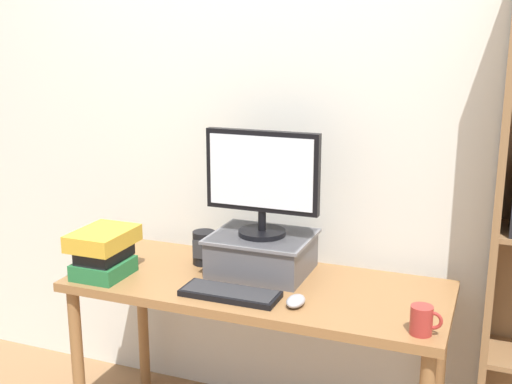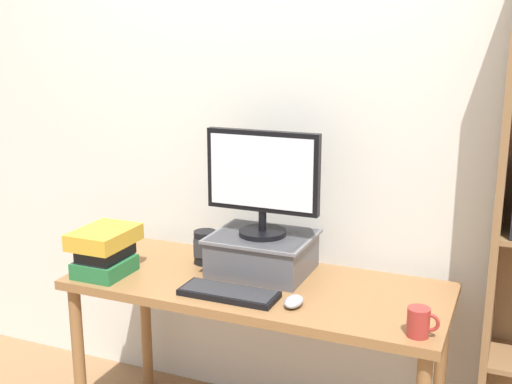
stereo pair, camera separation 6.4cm
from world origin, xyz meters
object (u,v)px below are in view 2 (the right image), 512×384
coffee_mug (419,322)px  desk_speaker (205,247)px  computer_mouse (294,301)px  desk (257,302)px  book_stack (105,250)px  computer_monitor (262,179)px  keyboard (229,293)px  riser_box (262,252)px

coffee_mug → desk_speaker: desk_speaker is taller
coffee_mug → computer_mouse: bearing=172.2°
desk → book_stack: (-0.60, -0.15, 0.18)m
computer_mouse → book_stack: book_stack is taller
coffee_mug → desk: bearing=161.4°
computer_monitor → coffee_mug: computer_monitor is taller
keyboard → coffee_mug: bearing=-4.2°
riser_box → book_stack: book_stack is taller
computer_monitor → desk_speaker: computer_monitor is taller
desk → riser_box: (-0.02, 0.11, 0.17)m
riser_box → computer_monitor: (0.00, -0.00, 0.31)m
keyboard → desk: bearing=76.1°
computer_mouse → desk_speaker: (-0.49, 0.27, 0.05)m
riser_box → computer_monitor: size_ratio=0.86×
riser_box → desk_speaker: 0.26m
computer_monitor → computer_mouse: computer_monitor is taller
coffee_mug → desk_speaker: size_ratio=0.74×
coffee_mug → book_stack: bearing=176.9°
computer_mouse → computer_monitor: bearing=130.8°
desk_speaker → desk: bearing=-21.3°
book_stack → desk: bearing=14.3°
riser_box → keyboard: 0.29m
computer_monitor → keyboard: size_ratio=1.27×
computer_mouse → book_stack: 0.82m
riser_box → keyboard: bearing=-93.8°
book_stack → computer_mouse: bearing=-0.4°
computer_monitor → keyboard: 0.47m
keyboard → riser_box: bearing=86.2°
desk → coffee_mug: coffee_mug is taller
riser_box → coffee_mug: 0.76m
riser_box → coffee_mug: riser_box is taller
book_stack → desk_speaker: size_ratio=1.90×
desk → computer_monitor: (-0.02, 0.11, 0.47)m
desk → keyboard: 0.20m
riser_box → computer_mouse: bearing=-49.3°
book_stack → desk_speaker: 0.41m
computer_monitor → coffee_mug: 0.83m
keyboard → coffee_mug: coffee_mug is taller
desk → computer_monitor: size_ratio=3.17×
riser_box → desk_speaker: bearing=-179.8°
desk_speaker → coffee_mug: bearing=-19.4°
keyboard → coffee_mug: 0.70m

